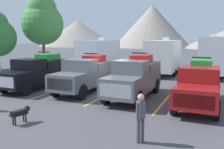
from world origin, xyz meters
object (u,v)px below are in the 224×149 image
(dog, at_px, (21,112))
(camper_trailer_c, at_px, (212,54))
(pickup_truck_a, at_px, (37,72))
(camper_trailer_b, at_px, (164,55))
(pickup_truck_c, at_px, (135,77))
(pickup_truck_d, at_px, (199,84))
(pickup_truck_b, at_px, (85,74))
(camper_trailer_a, at_px, (99,53))
(person_c, at_px, (141,115))

(dog, bearing_deg, camper_trailer_c, 67.09)
(pickup_truck_a, bearing_deg, camper_trailer_b, 54.36)
(dog, bearing_deg, pickup_truck_a, 125.54)
(pickup_truck_c, distance_m, pickup_truck_d, 3.75)
(pickup_truck_b, bearing_deg, pickup_truck_a, -174.16)
(pickup_truck_d, xyz_separation_m, dog, (-6.70, -5.96, -0.71))
(camper_trailer_a, distance_m, dog, 16.86)
(pickup_truck_a, xyz_separation_m, camper_trailer_c, (11.47, 10.66, 0.91))
(camper_trailer_b, bearing_deg, pickup_truck_d, -68.65)
(pickup_truck_a, height_order, camper_trailer_a, camper_trailer_a)
(person_c, height_order, dog, person_c)
(pickup_truck_b, height_order, pickup_truck_d, pickup_truck_b)
(pickup_truck_b, height_order, dog, pickup_truck_b)
(pickup_truck_c, distance_m, person_c, 6.58)
(camper_trailer_c, distance_m, person_c, 16.77)
(camper_trailer_b, distance_m, person_c, 16.12)
(camper_trailer_b, xyz_separation_m, person_c, (2.45, -15.91, -0.94))
(pickup_truck_b, bearing_deg, camper_trailer_b, 70.77)
(camper_trailer_b, distance_m, camper_trailer_c, 4.41)
(pickup_truck_b, distance_m, pickup_truck_d, 7.30)
(pickup_truck_a, bearing_deg, dog, -54.46)
(pickup_truck_b, height_order, person_c, pickup_truck_b)
(camper_trailer_b, relative_size, dog, 7.75)
(pickup_truck_d, distance_m, camper_trailer_a, 15.12)
(pickup_truck_b, xyz_separation_m, dog, (0.58, -6.52, -0.73))
(pickup_truck_c, relative_size, camper_trailer_c, 0.75)
(pickup_truck_d, bearing_deg, camper_trailer_c, 87.92)
(pickup_truck_b, xyz_separation_m, pickup_truck_c, (3.55, -0.18, 0.05))
(pickup_truck_a, distance_m, pickup_truck_d, 11.08)
(camper_trailer_c, bearing_deg, person_c, -96.49)
(pickup_truck_c, height_order, person_c, pickup_truck_c)
(pickup_truck_b, height_order, camper_trailer_a, camper_trailer_a)
(pickup_truck_d, bearing_deg, dog, -138.36)
(pickup_truck_c, bearing_deg, camper_trailer_b, 91.29)
(pickup_truck_b, xyz_separation_m, pickup_truck_d, (7.28, -0.56, -0.02))
(pickup_truck_a, bearing_deg, pickup_truck_d, -0.88)
(pickup_truck_d, distance_m, dog, 8.99)
(pickup_truck_a, height_order, person_c, pickup_truck_a)
(person_c, bearing_deg, camper_trailer_a, 120.87)
(pickup_truck_c, xyz_separation_m, camper_trailer_a, (-7.36, 9.87, 0.68))
(pickup_truck_a, relative_size, camper_trailer_c, 0.73)
(camper_trailer_a, bearing_deg, pickup_truck_c, -53.29)
(pickup_truck_d, distance_m, camper_trailer_c, 10.88)
(camper_trailer_b, bearing_deg, pickup_truck_a, -125.64)
(camper_trailer_a, height_order, dog, camper_trailer_a)
(pickup_truck_d, bearing_deg, camper_trailer_a, 137.26)
(camper_trailer_b, bearing_deg, pickup_truck_c, -88.71)
(pickup_truck_a, distance_m, camper_trailer_a, 10.11)
(pickup_truck_d, bearing_deg, camper_trailer_b, 111.35)
(pickup_truck_c, relative_size, camper_trailer_b, 0.78)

